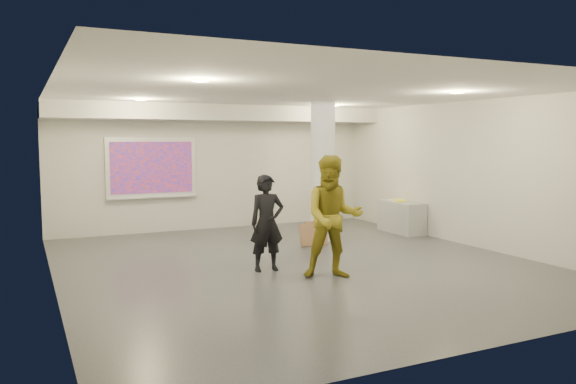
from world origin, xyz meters
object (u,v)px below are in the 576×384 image
woman (267,223)px  man (333,217)px  projection_screen (152,168)px  credenza (401,217)px  column (323,172)px

woman → man: 1.18m
projection_screen → credenza: 6.00m
projection_screen → credenza: bearing=-25.3°
projection_screen → woman: projection_screen is taller
credenza → woman: bearing=-152.9°
column → projection_screen: (-3.10, 2.65, 0.03)m
credenza → woman: (-4.41, -2.17, 0.44)m
column → projection_screen: column is taller
man → woman: bearing=153.3°
woman → man: size_ratio=0.83×
column → credenza: size_ratio=2.37×
projection_screen → credenza: size_ratio=1.66×
column → man: (-1.44, -2.93, -0.52)m
column → credenza: (2.22, 0.14, -1.13)m
column → credenza: column is taller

